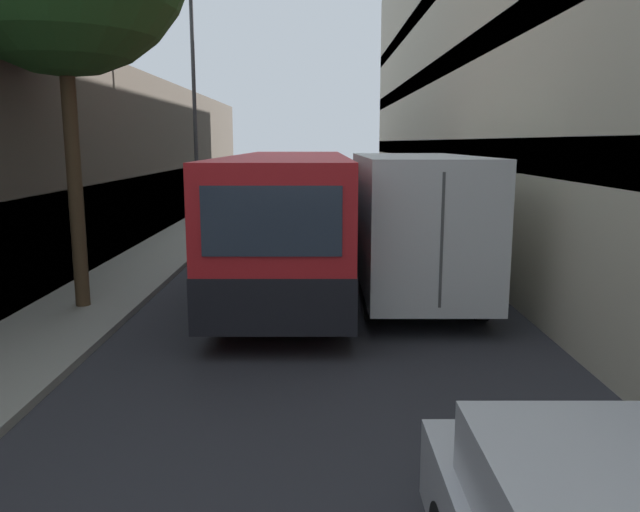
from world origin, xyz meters
TOP-DOWN VIEW (x-y plane):
  - ground_plane at (0.00, 15.00)m, footprint 150.00×150.00m
  - sidewalk_left at (-4.61, 15.00)m, footprint 2.19×60.00m
  - bus at (-0.58, 17.12)m, footprint 2.58×11.13m
  - box_truck at (2.14, 16.55)m, footprint 2.33×8.28m
  - street_lamp at (-3.77, 22.38)m, footprint 0.36×0.80m

SIDE VIEW (x-z plane):
  - ground_plane at x=0.00m, z-range 0.00..0.00m
  - sidewalk_left at x=-4.61m, z-range 0.00..0.13m
  - bus at x=-0.58m, z-range 0.09..3.14m
  - box_truck at x=2.14m, z-range 0.13..3.19m
  - street_lamp at x=-3.77m, z-range 1.52..9.37m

